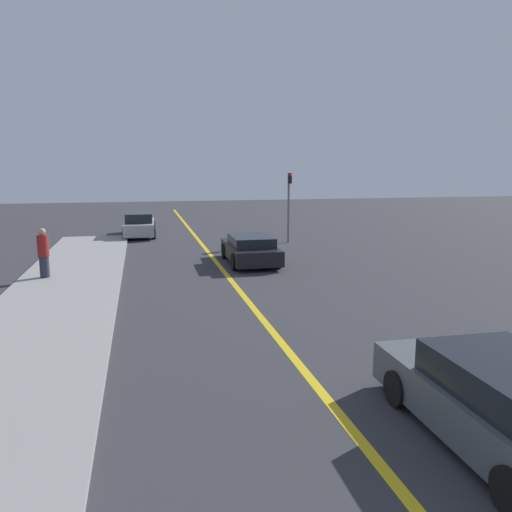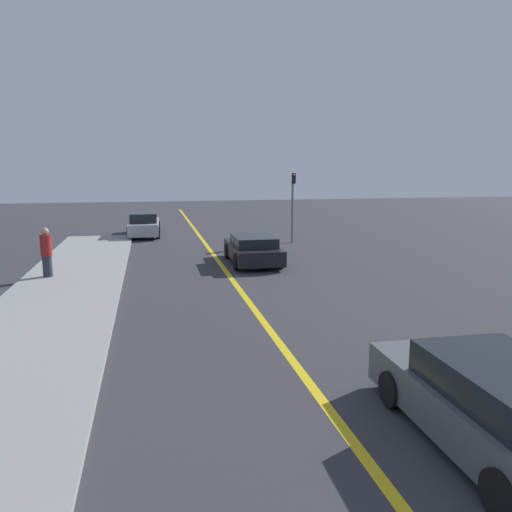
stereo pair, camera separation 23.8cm
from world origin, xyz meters
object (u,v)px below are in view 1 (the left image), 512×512
at_px(traffic_light, 289,200).
at_px(car_near_right_lane, 504,405).
at_px(car_far_distant, 139,225).
at_px(pedestrian_far_standing, 43,253).
at_px(car_ahead_center, 250,249).

bearing_deg(traffic_light, car_near_right_lane, -97.73).
bearing_deg(car_near_right_lane, car_far_distant, 103.08).
relative_size(car_far_distant, pedestrian_far_standing, 2.53).
distance_m(car_near_right_lane, traffic_light, 20.23).
bearing_deg(car_near_right_lane, traffic_light, 83.37).
xyz_separation_m(car_ahead_center, car_far_distant, (-4.60, 9.70, 0.09)).
bearing_deg(car_far_distant, pedestrian_far_standing, -105.04).
height_order(car_near_right_lane, traffic_light, traffic_light).
relative_size(pedestrian_far_standing, traffic_light, 0.48).
distance_m(car_near_right_lane, car_far_distant, 24.92).
xyz_separation_m(car_near_right_lane, traffic_light, (2.71, 19.98, 1.66)).
bearing_deg(car_ahead_center, car_near_right_lane, -86.99).
distance_m(car_far_distant, traffic_light, 9.17).
distance_m(car_far_distant, pedestrian_far_standing, 11.75).
height_order(car_far_distant, traffic_light, traffic_light).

